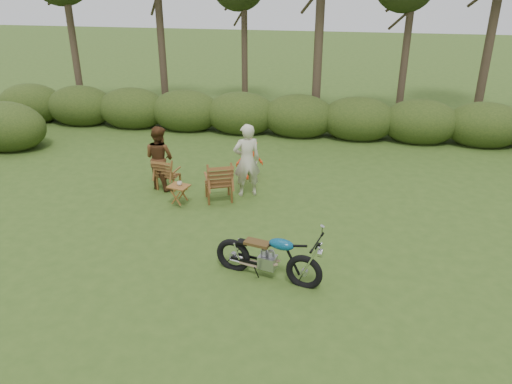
% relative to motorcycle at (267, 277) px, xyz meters
% --- Properties ---
extents(ground, '(80.00, 80.00, 0.00)m').
position_rel_motorcycle_xyz_m(ground, '(-0.30, -0.20, 0.00)').
color(ground, '#324C19').
rests_on(ground, ground).
extents(tree_line, '(22.52, 11.62, 8.14)m').
position_rel_motorcycle_xyz_m(tree_line, '(0.20, 9.53, 3.81)').
color(tree_line, '#372D1E').
rests_on(tree_line, ground).
extents(motorcycle, '(2.11, 1.21, 1.13)m').
position_rel_motorcycle_xyz_m(motorcycle, '(0.00, 0.00, 0.00)').
color(motorcycle, '#0D77AB').
rests_on(motorcycle, ground).
extents(lawn_chair_right, '(0.93, 0.93, 1.04)m').
position_rel_motorcycle_xyz_m(lawn_chair_right, '(-1.70, 3.13, 0.00)').
color(lawn_chair_right, brown).
rests_on(lawn_chair_right, ground).
extents(lawn_chair_left, '(0.65, 0.65, 0.86)m').
position_rel_motorcycle_xyz_m(lawn_chair_left, '(-3.16, 3.61, 0.00)').
color(lawn_chair_left, '#5A3616').
rests_on(lawn_chair_left, ground).
extents(side_table, '(0.58, 0.52, 0.51)m').
position_rel_motorcycle_xyz_m(side_table, '(-2.57, 2.68, 0.25)').
color(side_table, brown).
rests_on(side_table, ground).
extents(cup, '(0.15, 0.15, 0.09)m').
position_rel_motorcycle_xyz_m(cup, '(-2.56, 2.71, 0.55)').
color(cup, beige).
rests_on(cup, side_table).
extents(adult_a, '(0.80, 0.69, 1.86)m').
position_rel_motorcycle_xyz_m(adult_a, '(-1.07, 3.54, 0.00)').
color(adult_a, beige).
rests_on(adult_a, ground).
extents(adult_b, '(0.99, 0.89, 1.66)m').
position_rel_motorcycle_xyz_m(adult_b, '(-3.36, 3.60, 0.00)').
color(adult_b, '#4F2D16').
rests_on(adult_b, ground).
extents(child, '(0.84, 0.64, 1.14)m').
position_rel_motorcycle_xyz_m(child, '(-1.21, 4.62, 0.00)').
color(child, '#F44116').
rests_on(child, ground).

